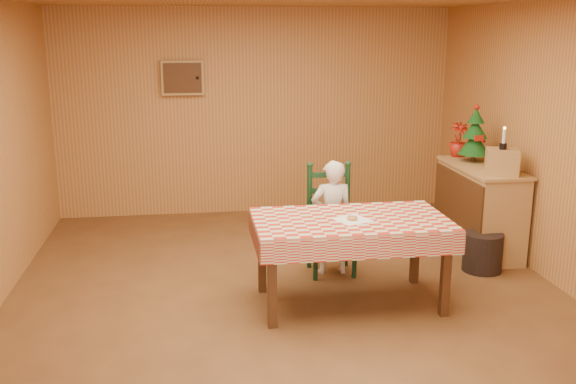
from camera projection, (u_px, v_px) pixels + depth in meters
The scene contains 13 objects.
ground at pixel (291, 303), 5.61m from camera, with size 6.00×6.00×0.00m, color brown.
cabin_walls at pixel (282, 87), 5.68m from camera, with size 5.10×6.05×2.65m.
dining_table at pixel (351, 228), 5.44m from camera, with size 1.66×0.96×0.77m.
ladder_chair at pixel (331, 222), 6.24m from camera, with size 0.44×0.40×1.08m.
seated_child at pixel (332, 218), 6.17m from camera, with size 0.41×0.27×1.12m, color silver.
napkin at pixel (352, 220), 5.38m from camera, with size 0.26×0.26×0.00m, color white.
donut at pixel (352, 218), 5.37m from camera, with size 0.09×0.09×0.03m, color #C48846.
shelf_unit at pixel (479, 208), 6.85m from camera, with size 0.54×1.24×0.93m.
crate at pixel (502, 162), 6.33m from camera, with size 0.30×0.30×0.25m, color tan.
christmas_tree at pixel (475, 136), 6.91m from camera, with size 0.34×0.34×0.62m.
flower_arrangement at pixel (459, 140), 7.21m from camera, with size 0.21×0.21×0.38m, color #A21D0E.
candle_set at pixel (503, 143), 6.28m from camera, with size 0.07×0.07×0.22m.
storage_bin at pixel (483, 252), 6.32m from camera, with size 0.38×0.38×0.38m, color black.
Camera 1 is at (-0.80, -5.14, 2.31)m, focal length 40.00 mm.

